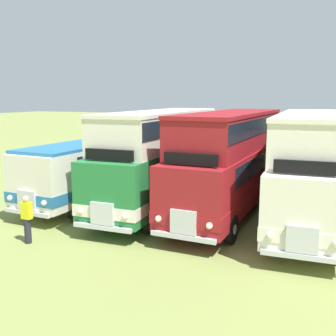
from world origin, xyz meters
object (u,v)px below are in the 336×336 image
Objects in this scene: bus_first_in_row at (104,164)px; bus_fourth_in_row at (309,162)px; marshal_person at (27,219)px; bus_third_in_row at (231,158)px; bus_second_in_row at (161,154)px.

bus_fourth_in_row reaches higher than bus_first_in_row.
marshal_person is at bearing -142.90° from bus_fourth_in_row.
bus_third_in_row reaches higher than marshal_person.
bus_second_in_row and bus_third_in_row have the same top height.
marshal_person is at bearing -109.39° from bus_second_in_row.
marshal_person is at bearing -81.59° from bus_first_in_row.
bus_third_in_row is 0.95× the size of bus_fourth_in_row.
bus_third_in_row is at bearing 1.83° from bus_second_in_row.
bus_second_in_row and bus_fourth_in_row have the same top height.
bus_fourth_in_row is at bearing 1.65° from bus_second_in_row.
bus_second_in_row is 1.02× the size of bus_third_in_row.
bus_second_in_row reaches higher than marshal_person.
bus_fourth_in_row is (9.90, 0.03, 0.72)m from bus_first_in_row.
bus_first_in_row is 6.83m from marshal_person.
bus_first_in_row is 0.94× the size of bus_fourth_in_row.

